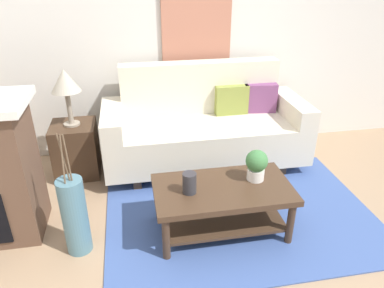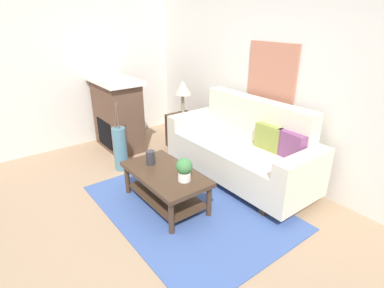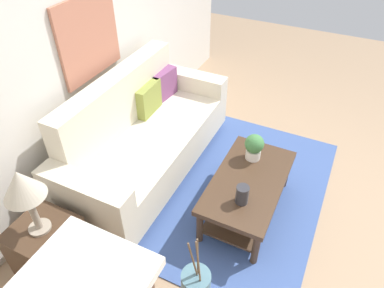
% 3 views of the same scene
% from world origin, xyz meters
% --- Properties ---
extents(ground_plane, '(9.36, 9.36, 0.00)m').
position_xyz_m(ground_plane, '(0.00, 0.00, 0.00)').
color(ground_plane, '#9E7F60').
extents(wall_back, '(5.36, 0.10, 2.70)m').
position_xyz_m(wall_back, '(0.00, 2.01, 1.35)').
color(wall_back, silver).
rests_on(wall_back, ground_plane).
extents(area_rug, '(2.35, 1.68, 0.01)m').
position_xyz_m(area_rug, '(0.00, 0.50, 0.01)').
color(area_rug, '#3D5693').
rests_on(area_rug, ground_plane).
extents(couch, '(2.12, 0.84, 1.08)m').
position_xyz_m(couch, '(-0.12, 1.47, 0.43)').
color(couch, beige).
rests_on(couch, ground_plane).
extents(throw_pillow_olive, '(0.36, 0.13, 0.32)m').
position_xyz_m(throw_pillow_olive, '(0.20, 1.60, 0.68)').
color(throw_pillow_olive, olive).
rests_on(throw_pillow_olive, couch).
extents(throw_pillow_plum, '(0.37, 0.16, 0.32)m').
position_xyz_m(throw_pillow_plum, '(0.53, 1.60, 0.68)').
color(throw_pillow_plum, '#7A4270').
rests_on(throw_pillow_plum, couch).
extents(coffee_table, '(1.10, 0.60, 0.43)m').
position_xyz_m(coffee_table, '(-0.22, 0.33, 0.31)').
color(coffee_table, '#422D1E').
rests_on(coffee_table, ground_plane).
extents(tabletop_vase, '(0.11, 0.11, 0.17)m').
position_xyz_m(tabletop_vase, '(-0.49, 0.30, 0.51)').
color(tabletop_vase, '#2D2D33').
rests_on(tabletop_vase, coffee_table).
extents(potted_plant_tabletop, '(0.18, 0.18, 0.26)m').
position_xyz_m(potted_plant_tabletop, '(0.07, 0.39, 0.57)').
color(potted_plant_tabletop, white).
rests_on(potted_plant_tabletop, coffee_table).
extents(side_table, '(0.44, 0.44, 0.56)m').
position_xyz_m(side_table, '(-1.48, 1.50, 0.28)').
color(side_table, '#422D1E').
rests_on(side_table, ground_plane).
extents(table_lamp, '(0.28, 0.28, 0.57)m').
position_xyz_m(table_lamp, '(-1.48, 1.50, 0.99)').
color(table_lamp, gray).
rests_on(table_lamp, side_table).
extents(floor_vase, '(0.19, 0.19, 0.64)m').
position_xyz_m(floor_vase, '(-1.37, 0.30, 0.32)').
color(floor_vase, slate).
rests_on(floor_vase, ground_plane).
extents(floor_vase_branch_a, '(0.02, 0.02, 0.36)m').
position_xyz_m(floor_vase_branch_a, '(-1.35, 0.30, 0.82)').
color(floor_vase_branch_a, brown).
rests_on(floor_vase_branch_a, floor_vase).
extents(floor_vase_branch_b, '(0.05, 0.05, 0.36)m').
position_xyz_m(floor_vase_branch_b, '(-1.38, 0.32, 0.82)').
color(floor_vase_branch_b, brown).
rests_on(floor_vase_branch_b, floor_vase).
extents(floor_vase_branch_c, '(0.03, 0.05, 0.36)m').
position_xyz_m(floor_vase_branch_c, '(-1.38, 0.28, 0.82)').
color(floor_vase_branch_c, brown).
rests_on(floor_vase_branch_c, floor_vase).
extents(framed_painting, '(0.75, 0.03, 0.73)m').
position_xyz_m(framed_painting, '(-0.12, 1.94, 1.41)').
color(framed_painting, '#B77056').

